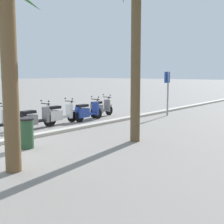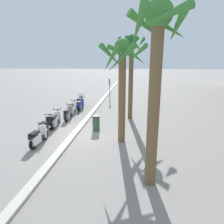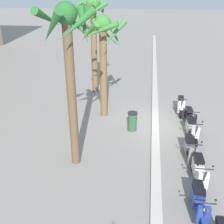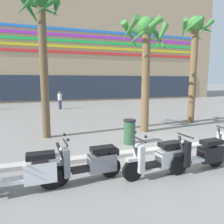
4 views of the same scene
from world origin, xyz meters
name	(u,v)px [view 2 (image 2 of 4)]	position (x,y,z in m)	size (l,w,h in m)	color
ground_plane	(77,134)	(0.00, 0.00, 0.00)	(200.00, 200.00, 0.00)	gray
curb_strip	(75,133)	(0.00, -0.10, 0.06)	(60.00, 0.36, 0.12)	#BCB7AD
scooter_grey_lead_nearest	(80,102)	(-7.21, -1.75, 0.45)	(1.78, 0.56, 1.17)	black
scooter_blue_far_back	(80,105)	(-5.78, -1.34, 0.45)	(1.83, 0.56, 1.17)	black
scooter_white_second_in_line	(72,109)	(-4.24, -1.58, 0.46)	(1.82, 0.56, 1.17)	black
scooter_grey_mid_centre	(68,114)	(-2.80, -1.44, 0.44)	(1.80, 0.56, 1.17)	black
scooter_silver_tail_end	(55,121)	(-1.07, -1.73, 0.45)	(1.83, 0.56, 1.17)	black
scooter_black_last_in_row	(46,127)	(0.19, -1.80, 0.44)	(1.84, 0.56, 1.04)	black
scooter_white_mid_rear	(38,137)	(1.78, -1.50, 0.44)	(1.74, 0.56, 1.04)	black
crossing_sign	(110,87)	(-9.95, 0.74, 1.50)	(0.60, 0.13, 2.40)	#939399
palm_tree_far_corner	(123,67)	(0.74, 2.71, 3.89)	(2.45, 2.44, 5.23)	brown
palm_tree_by_mall_entrance	(157,57)	(4.42, 3.94, 4.30)	(1.93, 1.97, 5.93)	brown
palm_tree_near_sign	(131,58)	(-3.69, 3.05, 4.38)	(1.91, 1.98, 5.95)	brown
litter_bin	(96,123)	(-0.72, 1.03, 0.48)	(0.48, 0.48, 0.95)	#2D5638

